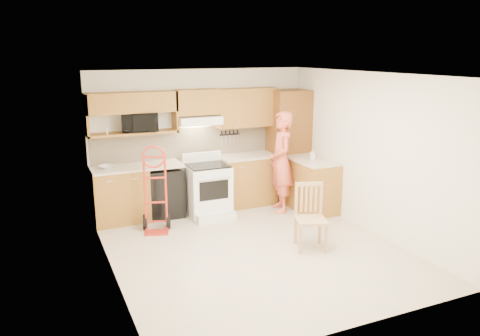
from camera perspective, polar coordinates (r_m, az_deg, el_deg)
floor at (r=7.00m, az=1.69°, el=-9.77°), size 4.00×4.50×0.02m
ceiling at (r=6.42m, az=1.85°, el=11.32°), size 4.00×4.50×0.02m
wall_back at (r=8.64m, az=-4.76°, el=3.53°), size 4.00×0.02×2.50m
wall_front at (r=4.74m, az=13.76°, el=-5.57°), size 4.00×0.02×2.50m
wall_left at (r=6.02m, az=-15.73°, el=-1.53°), size 0.02×4.50×2.50m
wall_right at (r=7.66m, az=15.44°, el=1.74°), size 0.02×4.50×2.50m
backsplash at (r=8.63m, az=-4.70°, el=3.18°), size 3.92×0.03×0.55m
lower_cab_left at (r=8.16m, az=-14.25°, el=-3.26°), size 0.90×0.60×0.90m
dishwasher at (r=8.32m, az=-9.15°, el=-2.86°), size 0.60×0.60×0.85m
lower_cab_right at (r=8.84m, az=1.09°, el=-1.50°), size 1.14×0.60×0.90m
countertop_left at (r=8.09m, az=-12.36°, el=0.15°), size 1.50×0.63×0.04m
countertop_right at (r=8.73m, az=1.11°, el=1.48°), size 1.14×0.63×0.04m
cab_return_right at (r=8.58m, az=8.65°, el=-2.15°), size 0.60×1.00×0.90m
countertop_return at (r=8.46m, az=8.76°, el=0.91°), size 0.63×1.00×0.04m
pantry_tall at (r=9.08m, az=5.81°, el=2.72°), size 0.70×0.60×2.10m
upper_cab_left at (r=8.05m, az=-12.95°, el=7.72°), size 1.50×0.33×0.34m
upper_shelf_mw at (r=8.11m, az=-12.76°, el=4.14°), size 1.50×0.33×0.04m
upper_cab_center at (r=8.34m, az=-5.24°, el=7.94°), size 0.76×0.33×0.44m
upper_cab_right at (r=8.71m, az=0.75°, el=7.32°), size 1.14×0.33×0.70m
range_hood at (r=8.32m, az=-5.05°, el=5.77°), size 0.76×0.46×0.14m
knife_strip at (r=8.79m, az=-1.25°, el=3.68°), size 0.40×0.05×0.29m
microwave at (r=8.11m, az=-12.05°, el=5.46°), size 0.63×0.46×0.32m
range at (r=8.19m, az=-3.78°, el=-2.19°), size 0.72×0.95×1.06m
person at (r=8.37m, az=4.99°, el=0.74°), size 0.58×0.74×1.80m
hand_truck at (r=7.55m, az=-10.19°, el=-3.04°), size 0.60×0.58×1.26m
dining_chair at (r=6.90m, az=8.57°, el=-5.93°), size 0.56×0.58×0.95m
soap_bottle at (r=8.45m, az=8.74°, el=1.67°), size 0.11×0.11×0.19m
bowl at (r=8.00m, az=-15.87°, el=0.13°), size 0.29×0.29×0.05m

